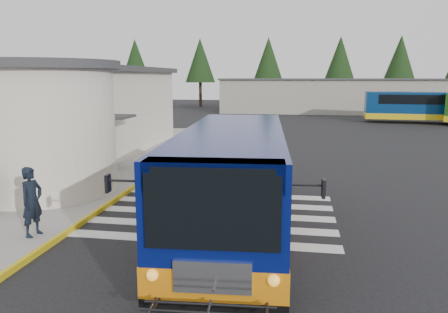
# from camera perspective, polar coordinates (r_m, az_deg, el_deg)

# --- Properties ---
(ground) EXTENTS (140.00, 140.00, 0.00)m
(ground) POSITION_cam_1_polar(r_m,az_deg,el_deg) (14.95, 0.54, -6.64)
(ground) COLOR black
(ground) RESTS_ON ground
(sidewalk) EXTENTS (10.00, 34.00, 0.15)m
(sidewalk) POSITION_cam_1_polar(r_m,az_deg,el_deg) (21.74, -21.84, -1.80)
(sidewalk) COLOR gray
(sidewalk) RESTS_ON ground
(curb_strip) EXTENTS (0.12, 34.00, 0.16)m
(curb_strip) POSITION_cam_1_polar(r_m,az_deg,el_deg) (19.65, -9.38, -2.40)
(curb_strip) COLOR gold
(curb_strip) RESTS_ON ground
(station_building) EXTENTS (12.70, 18.70, 4.80)m
(station_building) POSITION_cam_1_polar(r_m,az_deg,el_deg) (24.82, -22.42, 5.40)
(station_building) COLOR beige
(station_building) RESTS_ON ground
(crosswalk) EXTENTS (8.00, 5.35, 0.01)m
(crosswalk) POSITION_cam_1_polar(r_m,az_deg,el_deg) (14.28, -1.95, -7.44)
(crosswalk) COLOR silver
(crosswalk) RESTS_ON ground
(depot_building) EXTENTS (26.40, 8.40, 4.20)m
(depot_building) POSITION_cam_1_polar(r_m,az_deg,el_deg) (56.30, 13.41, 7.76)
(depot_building) COLOR gray
(depot_building) RESTS_ON ground
(tree_line) EXTENTS (58.40, 4.40, 10.00)m
(tree_line) POSITION_cam_1_polar(r_m,az_deg,el_deg) (64.31, 13.37, 12.21)
(tree_line) COLOR black
(tree_line) RESTS_ON ground
(transit_bus) EXTENTS (3.89, 10.60, 2.94)m
(transit_bus) POSITION_cam_1_polar(r_m,az_deg,el_deg) (12.27, 1.21, -3.61)
(transit_bus) COLOR #071056
(transit_bus) RESTS_ON ground
(pedestrian_a) EXTENTS (0.58, 0.76, 1.89)m
(pedestrian_a) POSITION_cam_1_polar(r_m,az_deg,el_deg) (12.76, -23.79, -5.42)
(pedestrian_a) COLOR black
(pedestrian_a) RESTS_ON sidewalk
(far_bus_a) EXTENTS (10.13, 3.59, 2.56)m
(far_bus_a) POSITION_cam_1_polar(r_m,az_deg,el_deg) (46.10, 24.14, 6.08)
(far_bus_a) COLOR navy
(far_bus_a) RESTS_ON ground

